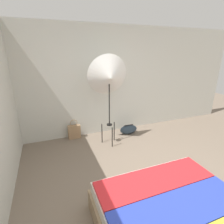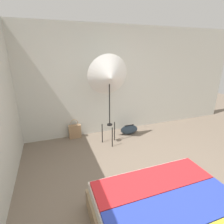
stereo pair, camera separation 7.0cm
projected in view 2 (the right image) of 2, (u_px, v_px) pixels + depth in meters
name	position (u px, v px, depth m)	size (l,w,h in m)	color
ground_plane	(151.00, 209.00, 2.33)	(14.00, 14.00, 0.00)	#756656
wall_back	(98.00, 82.00, 4.19)	(8.00, 0.05, 2.60)	beige
photo_umbrella	(109.00, 77.00, 3.55)	(0.87, 0.41, 1.96)	black
tote_bag	(75.00, 131.00, 4.23)	(0.29, 0.11, 0.49)	#9E7A56
duffel_bag	(129.00, 129.00, 4.47)	(0.46, 0.23, 0.23)	#2D3D4C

